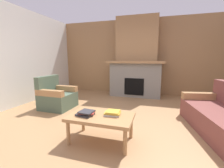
{
  "coord_description": "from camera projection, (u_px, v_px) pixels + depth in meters",
  "views": [
    {
      "loc": [
        0.72,
        -2.66,
        1.31
      ],
      "look_at": [
        -0.28,
        0.63,
        0.72
      ],
      "focal_mm": 24.03,
      "sensor_mm": 36.0,
      "label": 1
    }
  ],
  "objects": [
    {
      "name": "book_stack_near_edge",
      "position": [
        86.0,
        113.0,
        2.34
      ],
      "size": [
        0.29,
        0.23,
        0.07
      ],
      "color": "#2D2D33",
      "rests_on": "coffee_table"
    },
    {
      "name": "ground",
      "position": [
        116.0,
        126.0,
        2.94
      ],
      "size": [
        9.0,
        9.0,
        0.0
      ],
      "primitive_type": "plane",
      "color": "#9E754C"
    },
    {
      "name": "book_stack_center",
      "position": [
        113.0,
        113.0,
        2.35
      ],
      "size": [
        0.26,
        0.21,
        0.07
      ],
      "color": "beige",
      "rests_on": "coffee_table"
    },
    {
      "name": "armchair",
      "position": [
        57.0,
        97.0,
        3.98
      ],
      "size": [
        0.77,
        0.77,
        0.85
      ],
      "color": "#4C604C",
      "rests_on": "ground"
    },
    {
      "name": "wall_back_wood_panel",
      "position": [
        138.0,
        57.0,
        5.54
      ],
      "size": [
        6.0,
        0.12,
        2.7
      ],
      "primitive_type": "cube",
      "color": "#997047",
      "rests_on": "ground"
    },
    {
      "name": "fireplace",
      "position": [
        136.0,
        63.0,
        5.22
      ],
      "size": [
        1.9,
        0.82,
        2.7
      ],
      "color": "gray",
      "rests_on": "ground"
    },
    {
      "name": "coffee_table",
      "position": [
        101.0,
        119.0,
        2.35
      ],
      "size": [
        1.0,
        0.6,
        0.43
      ],
      "color": "#A87A4C",
      "rests_on": "ground"
    }
  ]
}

